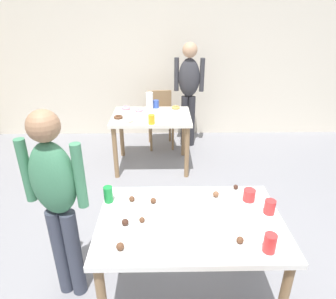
# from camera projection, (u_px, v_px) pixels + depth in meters

# --- Properties ---
(ground_plane) EXTENTS (6.40, 6.40, 0.00)m
(ground_plane) POSITION_uv_depth(u_px,v_px,m) (169.00, 272.00, 2.54)
(ground_plane) COLOR gray
(wall_back) EXTENTS (6.40, 0.10, 2.60)m
(wall_back) POSITION_uv_depth(u_px,v_px,m) (165.00, 58.00, 4.88)
(wall_back) COLOR beige
(wall_back) RESTS_ON ground_plane
(dining_table_near) EXTENTS (1.24, 0.81, 0.75)m
(dining_table_near) POSITION_uv_depth(u_px,v_px,m) (190.00, 231.00, 2.05)
(dining_table_near) COLOR white
(dining_table_near) RESTS_ON ground_plane
(dining_table_far) EXTENTS (1.04, 0.77, 0.75)m
(dining_table_far) POSITION_uv_depth(u_px,v_px,m) (152.00, 123.00, 4.01)
(dining_table_far) COLOR silver
(dining_table_far) RESTS_ON ground_plane
(chair_far_table) EXTENTS (0.44, 0.44, 0.87)m
(chair_far_table) POSITION_uv_depth(u_px,v_px,m) (160.00, 115.00, 4.75)
(chair_far_table) COLOR olive
(chair_far_table) RESTS_ON ground_plane
(person_girl_near) EXTENTS (0.45, 0.26, 1.50)m
(person_girl_near) POSITION_uv_depth(u_px,v_px,m) (56.00, 195.00, 2.01)
(person_girl_near) COLOR #383D4C
(person_girl_near) RESTS_ON ground_plane
(person_adult_far) EXTENTS (0.46, 0.24, 1.61)m
(person_adult_far) POSITION_uv_depth(u_px,v_px,m) (189.00, 86.00, 4.52)
(person_adult_far) COLOR #28282D
(person_adult_far) RESTS_ON ground_plane
(mixing_bowl) EXTENTS (0.22, 0.22, 0.08)m
(mixing_bowl) POSITION_uv_depth(u_px,v_px,m) (202.00, 237.00, 1.79)
(mixing_bowl) COLOR white
(mixing_bowl) RESTS_ON dining_table_near
(soda_can) EXTENTS (0.07, 0.07, 0.12)m
(soda_can) POSITION_uv_depth(u_px,v_px,m) (108.00, 194.00, 2.17)
(soda_can) COLOR #198438
(soda_can) RESTS_ON dining_table_near
(fork_near) EXTENTS (0.17, 0.02, 0.01)m
(fork_near) POSITION_uv_depth(u_px,v_px,m) (195.00, 201.00, 2.20)
(fork_near) COLOR silver
(fork_near) RESTS_ON dining_table_near
(cup_near_0) EXTENTS (0.07, 0.07, 0.12)m
(cup_near_0) POSITION_uv_depth(u_px,v_px,m) (270.00, 243.00, 1.72)
(cup_near_0) COLOR red
(cup_near_0) RESTS_ON dining_table_near
(cup_near_1) EXTENTS (0.08, 0.08, 0.10)m
(cup_near_1) POSITION_uv_depth(u_px,v_px,m) (270.00, 207.00, 2.05)
(cup_near_1) COLOR red
(cup_near_1) RESTS_ON dining_table_near
(cup_near_2) EXTENTS (0.09, 0.09, 0.09)m
(cup_near_2) POSITION_uv_depth(u_px,v_px,m) (249.00, 195.00, 2.19)
(cup_near_2) COLOR red
(cup_near_2) RESTS_ON dining_table_near
(cake_ball_0) EXTENTS (0.04, 0.04, 0.04)m
(cake_ball_0) POSITION_uv_depth(u_px,v_px,m) (236.00, 187.00, 2.34)
(cake_ball_0) COLOR #3D2319
(cake_ball_0) RESTS_ON dining_table_near
(cake_ball_1) EXTENTS (0.05, 0.05, 0.05)m
(cake_ball_1) POSITION_uv_depth(u_px,v_px,m) (271.00, 239.00, 1.80)
(cake_ball_1) COLOR brown
(cake_ball_1) RESTS_ON dining_table_near
(cake_ball_2) EXTENTS (0.05, 0.05, 0.05)m
(cake_ball_2) POSITION_uv_depth(u_px,v_px,m) (120.00, 246.00, 1.74)
(cake_ball_2) COLOR brown
(cake_ball_2) RESTS_ON dining_table_near
(cake_ball_3) EXTENTS (0.05, 0.05, 0.05)m
(cake_ball_3) POSITION_uv_depth(u_px,v_px,m) (125.00, 222.00, 1.94)
(cake_ball_3) COLOR #3D2319
(cake_ball_3) RESTS_ON dining_table_near
(cake_ball_4) EXTENTS (0.05, 0.05, 0.05)m
(cake_ball_4) POSITION_uv_depth(u_px,v_px,m) (216.00, 194.00, 2.24)
(cake_ball_4) COLOR brown
(cake_ball_4) RESTS_ON dining_table_near
(cake_ball_5) EXTENTS (0.04, 0.04, 0.04)m
(cake_ball_5) POSITION_uv_depth(u_px,v_px,m) (132.00, 199.00, 2.19)
(cake_ball_5) COLOR brown
(cake_ball_5) RESTS_ON dining_table_near
(cake_ball_6) EXTENTS (0.04, 0.04, 0.04)m
(cake_ball_6) POSITION_uv_depth(u_px,v_px,m) (240.00, 240.00, 1.80)
(cake_ball_6) COLOR brown
(cake_ball_6) RESTS_ON dining_table_near
(cake_ball_7) EXTENTS (0.04, 0.04, 0.04)m
(cake_ball_7) POSITION_uv_depth(u_px,v_px,m) (153.00, 201.00, 2.17)
(cake_ball_7) COLOR brown
(cake_ball_7) RESTS_ON dining_table_near
(cake_ball_8) EXTENTS (0.04, 0.04, 0.04)m
(cake_ball_8) POSITION_uv_depth(u_px,v_px,m) (142.00, 220.00, 1.97)
(cake_ball_8) COLOR brown
(cake_ball_8) RESTS_ON dining_table_near
(pitcher_far) EXTENTS (0.10, 0.10, 0.24)m
(pitcher_far) POSITION_uv_depth(u_px,v_px,m) (150.00, 101.00, 4.17)
(pitcher_far) COLOR white
(pitcher_far) RESTS_ON dining_table_far
(cup_far_0) EXTENTS (0.08, 0.08, 0.11)m
(cup_far_0) POSITION_uv_depth(u_px,v_px,m) (156.00, 104.00, 4.24)
(cup_far_0) COLOR #3351B2
(cup_far_0) RESTS_ON dining_table_far
(cup_far_1) EXTENTS (0.08, 0.08, 0.12)m
(cup_far_1) POSITION_uv_depth(u_px,v_px,m) (152.00, 119.00, 3.64)
(cup_far_1) COLOR yellow
(cup_far_1) RESTS_ON dining_table_far
(donut_far_0) EXTENTS (0.14, 0.14, 0.04)m
(donut_far_0) POSITION_uv_depth(u_px,v_px,m) (128.00, 120.00, 3.74)
(donut_far_0) COLOR white
(donut_far_0) RESTS_ON dining_table_far
(donut_far_1) EXTENTS (0.12, 0.12, 0.04)m
(donut_far_1) POSITION_uv_depth(u_px,v_px,m) (126.00, 108.00, 4.20)
(donut_far_1) COLOR pink
(donut_far_1) RESTS_ON dining_table_far
(donut_far_2) EXTENTS (0.11, 0.11, 0.03)m
(donut_far_2) POSITION_uv_depth(u_px,v_px,m) (139.00, 110.00, 4.12)
(donut_far_2) COLOR pink
(donut_far_2) RESTS_ON dining_table_far
(donut_far_3) EXTENTS (0.12, 0.12, 0.04)m
(donut_far_3) POSITION_uv_depth(u_px,v_px,m) (176.00, 107.00, 4.22)
(donut_far_3) COLOR gold
(donut_far_3) RESTS_ON dining_table_far
(donut_far_4) EXTENTS (0.12, 0.12, 0.04)m
(donut_far_4) POSITION_uv_depth(u_px,v_px,m) (118.00, 117.00, 3.85)
(donut_far_4) COLOR brown
(donut_far_4) RESTS_ON dining_table_far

